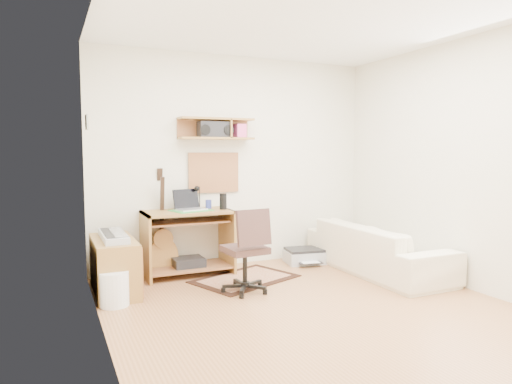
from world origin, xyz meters
name	(u,v)px	position (x,y,z in m)	size (l,w,h in m)	color
floor	(320,314)	(0.00, 0.00, -0.01)	(3.60, 4.00, 0.01)	#AA7346
ceiling	(324,11)	(0.00, 0.00, 2.60)	(3.60, 4.00, 0.01)	white
back_wall	(236,162)	(0.00, 2.00, 1.30)	(3.60, 0.01, 2.60)	silver
left_wall	(103,170)	(-1.80, 0.00, 1.30)	(0.01, 4.00, 2.60)	silver
right_wall	(472,164)	(1.80, 0.00, 1.30)	(0.01, 4.00, 2.60)	silver
wall_shelf	(216,129)	(-0.30, 1.88, 1.70)	(0.90, 0.25, 0.26)	olive
cork_board	(214,173)	(-0.30, 1.98, 1.17)	(0.64, 0.03, 0.49)	#A27151
wall_photo	(87,122)	(-1.79, 1.50, 1.72)	(0.02, 0.20, 0.15)	#4C8CBF
desk	(188,243)	(-0.71, 1.73, 0.38)	(1.00, 0.55, 0.75)	olive
laptop	(191,200)	(-0.67, 1.71, 0.87)	(0.32, 0.32, 0.25)	silver
speaker	(223,201)	(-0.29, 1.68, 0.84)	(0.08, 0.08, 0.19)	black
desk_lamp	(200,197)	(-0.52, 1.87, 0.89)	(0.09, 0.09, 0.27)	black
pencil_cup	(208,204)	(-0.42, 1.83, 0.80)	(0.07, 0.07, 0.10)	#2F398E
boombox	(215,130)	(-0.32, 1.87, 1.68)	(0.40, 0.18, 0.20)	black
rug	(245,279)	(-0.19, 1.27, 0.01)	(1.10, 0.73, 0.01)	tan
task_chair	(245,249)	(-0.36, 0.85, 0.44)	(0.45, 0.45, 0.88)	#3A2622
cabinet	(114,266)	(-1.58, 1.38, 0.28)	(0.40, 0.90, 0.55)	olive
music_keyboard	(113,236)	(-1.58, 1.38, 0.58)	(0.22, 0.72, 0.06)	#B2B5BA
guitar	(163,221)	(-0.96, 1.86, 0.62)	(0.33, 0.21, 1.24)	#B57C37
waste_basket	(114,289)	(-1.64, 0.95, 0.16)	(0.27, 0.27, 0.32)	white
printer	(304,256)	(0.81, 1.66, 0.09)	(0.47, 0.37, 0.18)	#A5A8AA
sofa	(377,240)	(1.38, 0.94, 0.38)	(1.95, 0.57, 0.76)	beige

